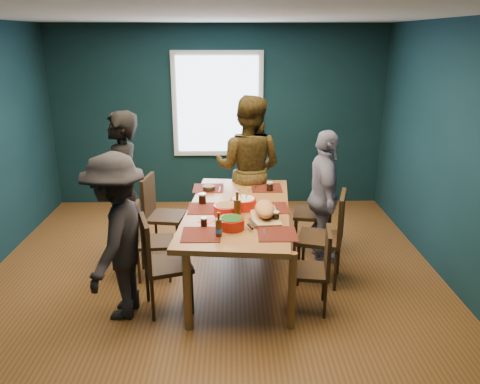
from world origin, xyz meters
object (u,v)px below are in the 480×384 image
object	(u,v)px
chair_left_far	(158,209)
bowl_dumpling	(243,203)
person_far_left	(123,192)
person_back	(248,169)
cutting_board	(265,210)
chair_left_near	(158,258)
person_right	(324,197)
bowl_salad	(227,209)
bowl_herbs	(231,223)
chair_right_near	(317,264)
dining_table	(238,215)
chair_right_far	(320,206)
chair_right_mid	(330,231)
person_near_left	(117,237)
chair_left_mid	(147,235)

from	to	relation	value
chair_left_far	bowl_dumpling	size ratio (longest dim) A/B	3.53
person_far_left	person_back	xyz separation A→B (m)	(1.40, 0.82, 0.03)
bowl_dumpling	cutting_board	size ratio (longest dim) A/B	0.40
person_back	cutting_board	distance (m)	1.36
person_back	bowl_dumpling	world-z (taller)	person_back
chair_left_near	bowl_dumpling	world-z (taller)	bowl_dumpling
person_right	bowl_salad	xyz separation A→B (m)	(-1.10, -0.61, 0.08)
person_right	bowl_herbs	size ratio (longest dim) A/B	6.26
chair_right_near	person_back	bearing A→B (deg)	116.63
bowl_salad	bowl_dumpling	xyz separation A→B (m)	(0.17, 0.18, 0.00)
chair_left_far	person_far_left	world-z (taller)	person_far_left
dining_table	chair_right_far	world-z (taller)	chair_right_far
person_far_left	person_back	distance (m)	1.63
chair_left_far	chair_right_mid	xyz separation A→B (m)	(1.91, -0.75, 0.02)
chair_right_mid	bowl_dumpling	xyz separation A→B (m)	(-0.90, 0.11, 0.28)
dining_table	person_back	world-z (taller)	person_back
cutting_board	bowl_herbs	bearing A→B (deg)	-141.36
chair_left_far	person_right	xyz separation A→B (m)	(1.94, -0.21, 0.21)
person_near_left	person_far_left	bearing A→B (deg)	-163.68
dining_table	chair_right_mid	size ratio (longest dim) A/B	2.19
dining_table	person_far_left	xyz separation A→B (m)	(-1.26, 0.28, 0.17)
chair_left_far	chair_right_near	distance (m)	2.13
person_far_left	bowl_dumpling	distance (m)	1.34
person_right	bowl_dumpling	xyz separation A→B (m)	(-0.93, -0.43, 0.09)
person_back	person_right	distance (m)	1.09
bowl_herbs	chair_right_mid	bearing A→B (deg)	22.74
chair_left_mid	chair_left_near	world-z (taller)	chair_left_near
bowl_herbs	person_back	bearing A→B (deg)	82.59
bowl_salad	person_right	bearing A→B (deg)	28.87
dining_table	bowl_herbs	size ratio (longest dim) A/B	8.89
chair_left_mid	dining_table	bearing A→B (deg)	-4.98
chair_left_mid	cutting_board	size ratio (longest dim) A/B	1.24
dining_table	person_right	xyz separation A→B (m)	(0.99, 0.43, 0.05)
dining_table	bowl_salad	size ratio (longest dim) A/B	8.35
chair_right_near	person_near_left	bearing A→B (deg)	-170.87
chair_left_far	chair_left_near	xyz separation A→B (m)	(0.19, -1.28, -0.01)
chair_right_far	bowl_herbs	distance (m)	1.63
chair_right_far	bowl_dumpling	bearing A→B (deg)	-135.26
chair_left_mid	bowl_dumpling	xyz separation A→B (m)	(1.04, -0.03, 0.37)
person_back	person_right	xyz separation A→B (m)	(0.84, -0.67, -0.15)
chair_right_near	chair_right_mid	bearing A→B (deg)	76.09
chair_right_near	person_near_left	xyz separation A→B (m)	(-1.85, -0.04, 0.30)
chair_left_near	cutting_board	world-z (taller)	cutting_board
chair_left_mid	person_near_left	distance (m)	0.79
chair_left_far	cutting_board	bearing A→B (deg)	-28.11
chair_right_far	bowl_herbs	xyz separation A→B (m)	(-1.07, -1.20, 0.28)
cutting_board	dining_table	bearing A→B (deg)	133.58
chair_left_mid	bowl_dumpling	bearing A→B (deg)	-4.94
chair_right_mid	cutting_board	world-z (taller)	chair_right_mid
chair_left_far	person_back	world-z (taller)	person_back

